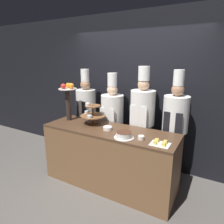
{
  "coord_description": "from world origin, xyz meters",
  "views": [
    {
      "loc": [
        1.45,
        -2.15,
        2.0
      ],
      "look_at": [
        0.0,
        0.44,
        1.2
      ],
      "focal_mm": 32.0,
      "sensor_mm": 36.0,
      "label": 1
    }
  ],
  "objects_px": {
    "serving_bowl_near": "(107,128)",
    "chef_right": "(175,125)",
    "cake_round": "(124,135)",
    "cake_square_tray": "(160,143)",
    "tiered_stand": "(93,114)",
    "fruit_pedestal": "(68,97)",
    "cup_white": "(141,138)",
    "chef_center_right": "(142,118)",
    "chef_center_left": "(112,118)",
    "chef_left": "(86,112)"
  },
  "relations": [
    {
      "from": "cup_white",
      "to": "cake_square_tray",
      "type": "relative_size",
      "value": 0.35
    },
    {
      "from": "fruit_pedestal",
      "to": "chef_right",
      "type": "bearing_deg",
      "value": 16.05
    },
    {
      "from": "chef_center_right",
      "to": "chef_right",
      "type": "relative_size",
      "value": 1.02
    },
    {
      "from": "fruit_pedestal",
      "to": "serving_bowl_near",
      "type": "xyz_separation_m",
      "value": [
        0.84,
        -0.11,
        -0.38
      ]
    },
    {
      "from": "cake_square_tray",
      "to": "serving_bowl_near",
      "type": "height_order",
      "value": "serving_bowl_near"
    },
    {
      "from": "tiered_stand",
      "to": "chef_center_right",
      "type": "bearing_deg",
      "value": 33.85
    },
    {
      "from": "chef_left",
      "to": "chef_right",
      "type": "relative_size",
      "value": 0.98
    },
    {
      "from": "fruit_pedestal",
      "to": "tiered_stand",
      "type": "bearing_deg",
      "value": 3.73
    },
    {
      "from": "cup_white",
      "to": "chef_center_right",
      "type": "relative_size",
      "value": 0.04
    },
    {
      "from": "serving_bowl_near",
      "to": "chef_center_left",
      "type": "bearing_deg",
      "value": 112.79
    },
    {
      "from": "chef_left",
      "to": "fruit_pedestal",
      "type": "bearing_deg",
      "value": -90.19
    },
    {
      "from": "fruit_pedestal",
      "to": "chef_right",
      "type": "height_order",
      "value": "chef_right"
    },
    {
      "from": "cake_square_tray",
      "to": "serving_bowl_near",
      "type": "relative_size",
      "value": 1.56
    },
    {
      "from": "cake_square_tray",
      "to": "chef_center_left",
      "type": "bearing_deg",
      "value": 146.4
    },
    {
      "from": "fruit_pedestal",
      "to": "cake_round",
      "type": "bearing_deg",
      "value": -12.44
    },
    {
      "from": "cake_round",
      "to": "cake_square_tray",
      "type": "relative_size",
      "value": 1.14
    },
    {
      "from": "tiered_stand",
      "to": "serving_bowl_near",
      "type": "height_order",
      "value": "tiered_stand"
    },
    {
      "from": "serving_bowl_near",
      "to": "chef_right",
      "type": "distance_m",
      "value": 1.06
    },
    {
      "from": "cake_round",
      "to": "serving_bowl_near",
      "type": "height_order",
      "value": "serving_bowl_near"
    },
    {
      "from": "tiered_stand",
      "to": "cake_round",
      "type": "distance_m",
      "value": 0.79
    },
    {
      "from": "chef_center_right",
      "to": "cake_square_tray",
      "type": "bearing_deg",
      "value": -54.4
    },
    {
      "from": "chef_center_left",
      "to": "chef_right",
      "type": "distance_m",
      "value": 1.12
    },
    {
      "from": "cup_white",
      "to": "serving_bowl_near",
      "type": "height_order",
      "value": "serving_bowl_near"
    },
    {
      "from": "cup_white",
      "to": "chef_center_left",
      "type": "xyz_separation_m",
      "value": [
        -0.84,
        0.7,
        -0.04
      ]
    },
    {
      "from": "fruit_pedestal",
      "to": "chef_left",
      "type": "relative_size",
      "value": 0.36
    },
    {
      "from": "cake_round",
      "to": "fruit_pedestal",
      "type": "bearing_deg",
      "value": 167.56
    },
    {
      "from": "chef_left",
      "to": "chef_right",
      "type": "bearing_deg",
      "value": -0.0
    },
    {
      "from": "serving_bowl_near",
      "to": "chef_left",
      "type": "distance_m",
      "value": 1.04
    },
    {
      "from": "tiered_stand",
      "to": "cup_white",
      "type": "relative_size",
      "value": 4.99
    },
    {
      "from": "chef_left",
      "to": "chef_right",
      "type": "height_order",
      "value": "chef_right"
    },
    {
      "from": "cake_round",
      "to": "chef_center_right",
      "type": "xyz_separation_m",
      "value": [
        -0.03,
        0.76,
        0.04
      ]
    },
    {
      "from": "chef_center_right",
      "to": "chef_right",
      "type": "xyz_separation_m",
      "value": [
        0.54,
        0.0,
        -0.03
      ]
    },
    {
      "from": "cake_square_tray",
      "to": "chef_center_left",
      "type": "height_order",
      "value": "chef_center_left"
    },
    {
      "from": "fruit_pedestal",
      "to": "chef_center_right",
      "type": "distance_m",
      "value": 1.31
    },
    {
      "from": "fruit_pedestal",
      "to": "cake_round",
      "type": "xyz_separation_m",
      "value": [
        1.2,
        -0.26,
        -0.37
      ]
    },
    {
      "from": "fruit_pedestal",
      "to": "serving_bowl_near",
      "type": "distance_m",
      "value": 0.93
    },
    {
      "from": "cake_round",
      "to": "chef_left",
      "type": "xyz_separation_m",
      "value": [
        -1.2,
        0.76,
        -0.01
      ]
    },
    {
      "from": "serving_bowl_near",
      "to": "chef_center_right",
      "type": "distance_m",
      "value": 0.69
    },
    {
      "from": "cake_round",
      "to": "chef_center_left",
      "type": "xyz_separation_m",
      "value": [
        -0.61,
        0.76,
        -0.05
      ]
    },
    {
      "from": "chef_center_left",
      "to": "tiered_stand",
      "type": "bearing_deg",
      "value": -103.29
    },
    {
      "from": "serving_bowl_near",
      "to": "chef_right",
      "type": "xyz_separation_m",
      "value": [
        0.87,
        0.6,
        0.02
      ]
    },
    {
      "from": "tiered_stand",
      "to": "fruit_pedestal",
      "type": "xyz_separation_m",
      "value": [
        -0.48,
        -0.03,
        0.24
      ]
    },
    {
      "from": "tiered_stand",
      "to": "fruit_pedestal",
      "type": "relative_size",
      "value": 0.64
    },
    {
      "from": "cup_white",
      "to": "serving_bowl_near",
      "type": "distance_m",
      "value": 0.59
    },
    {
      "from": "cake_round",
      "to": "serving_bowl_near",
      "type": "relative_size",
      "value": 1.78
    },
    {
      "from": "chef_center_right",
      "to": "tiered_stand",
      "type": "bearing_deg",
      "value": -146.15
    },
    {
      "from": "chef_center_left",
      "to": "serving_bowl_near",
      "type": "bearing_deg",
      "value": -67.21
    },
    {
      "from": "cup_white",
      "to": "chef_right",
      "type": "relative_size",
      "value": 0.05
    },
    {
      "from": "cup_white",
      "to": "chef_right",
      "type": "xyz_separation_m",
      "value": [
        0.29,
        0.7,
        0.02
      ]
    },
    {
      "from": "tiered_stand",
      "to": "cup_white",
      "type": "bearing_deg",
      "value": -14.35
    }
  ]
}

